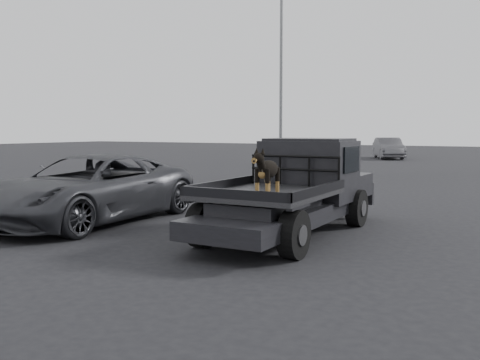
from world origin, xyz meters
The scene contains 8 objects.
ground centered at (0.00, 0.00, 0.00)m, with size 120.00×120.00×0.00m, color black.
flatbed_ute centered at (0.49, 2.18, 0.46)m, with size 2.00×5.40×0.92m, color black, non-canonical shape.
ute_cab centered at (0.49, 3.13, 1.36)m, with size 1.72×1.30×0.88m, color black, non-canonical shape.
headache_rack centered at (0.49, 2.38, 1.20)m, with size 1.80×0.08×0.55m, color black, non-canonical shape.
dog centered at (0.79, 0.63, 1.29)m, with size 0.32×0.60×0.74m, color black, non-canonical shape.
parked_suv centered at (-3.83, 1.37, 0.72)m, with size 2.38×5.17×1.44m, color #323237.
distant_car_a centered at (-4.40, 29.56, 0.71)m, with size 1.50×4.31×1.42m, color #4F4E53.
floodlight_near centered at (-8.33, 20.72, 8.15)m, with size 1.08×0.28×15.09m.
Camera 1 is at (4.53, -6.93, 1.98)m, focal length 40.00 mm.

